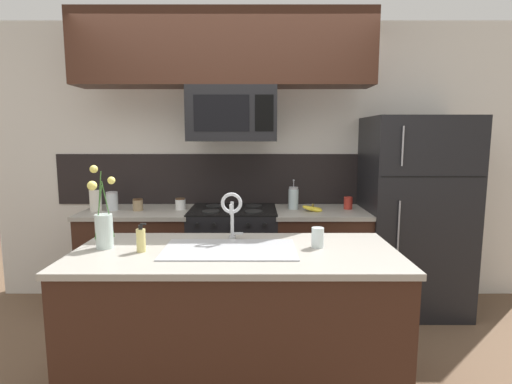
{
  "coord_description": "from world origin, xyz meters",
  "views": [
    {
      "loc": [
        0.2,
        -2.57,
        1.56
      ],
      "look_at": [
        0.19,
        0.27,
        1.16
      ],
      "focal_mm": 28.0,
      "sensor_mm": 36.0,
      "label": 1
    }
  ],
  "objects_px": {
    "french_press": "(295,198)",
    "sink_faucet": "(233,209)",
    "storage_jar_short": "(140,205)",
    "microwave": "(234,114)",
    "dish_soap_bottle": "(143,240)",
    "storage_jar_tall": "(98,199)",
    "flower_vase": "(105,227)",
    "storage_jar_squat": "(182,204)",
    "refrigerator": "(415,215)",
    "drinking_glass": "(319,238)",
    "stove_range": "(235,259)",
    "banana_bunch": "(314,209)",
    "coffee_tin": "(350,203)",
    "storage_jar_medium": "(114,201)"
  },
  "relations": [
    {
      "from": "microwave",
      "to": "storage_jar_tall",
      "type": "bearing_deg",
      "value": -179.67
    },
    {
      "from": "refrigerator",
      "to": "drinking_glass",
      "type": "height_order",
      "value": "refrigerator"
    },
    {
      "from": "french_press",
      "to": "stove_range",
      "type": "bearing_deg",
      "value": -173.63
    },
    {
      "from": "storage_jar_squat",
      "to": "flower_vase",
      "type": "xyz_separation_m",
      "value": [
        -0.21,
        -1.24,
        0.08
      ]
    },
    {
      "from": "french_press",
      "to": "storage_jar_tall",
      "type": "bearing_deg",
      "value": -177.11
    },
    {
      "from": "microwave",
      "to": "storage_jar_squat",
      "type": "relative_size",
      "value": 7.45
    },
    {
      "from": "storage_jar_tall",
      "to": "french_press",
      "type": "bearing_deg",
      "value": 2.89
    },
    {
      "from": "storage_jar_tall",
      "to": "flower_vase",
      "type": "height_order",
      "value": "flower_vase"
    },
    {
      "from": "sink_faucet",
      "to": "dish_soap_bottle",
      "type": "xyz_separation_m",
      "value": [
        -0.5,
        -0.25,
        -0.13
      ]
    },
    {
      "from": "storage_jar_short",
      "to": "flower_vase",
      "type": "distance_m",
      "value": 1.19
    },
    {
      "from": "banana_bunch",
      "to": "drinking_glass",
      "type": "height_order",
      "value": "drinking_glass"
    },
    {
      "from": "storage_jar_tall",
      "to": "flower_vase",
      "type": "distance_m",
      "value": 1.29
    },
    {
      "from": "dish_soap_bottle",
      "to": "coffee_tin",
      "type": "bearing_deg",
      "value": 42.09
    },
    {
      "from": "refrigerator",
      "to": "drinking_glass",
      "type": "bearing_deg",
      "value": -130.58
    },
    {
      "from": "refrigerator",
      "to": "drinking_glass",
      "type": "relative_size",
      "value": 14.61
    },
    {
      "from": "sink_faucet",
      "to": "coffee_tin",
      "type": "bearing_deg",
      "value": 48.07
    },
    {
      "from": "banana_bunch",
      "to": "coffee_tin",
      "type": "height_order",
      "value": "coffee_tin"
    },
    {
      "from": "refrigerator",
      "to": "coffee_tin",
      "type": "xyz_separation_m",
      "value": [
        -0.57,
        0.03,
        0.1
      ]
    },
    {
      "from": "stove_range",
      "to": "storage_jar_squat",
      "type": "xyz_separation_m",
      "value": [
        -0.47,
        0.04,
        0.5
      ]
    },
    {
      "from": "microwave",
      "to": "storage_jar_short",
      "type": "height_order",
      "value": "microwave"
    },
    {
      "from": "dish_soap_bottle",
      "to": "storage_jar_medium",
      "type": "bearing_deg",
      "value": 115.88
    },
    {
      "from": "storage_jar_tall",
      "to": "dish_soap_bottle",
      "type": "bearing_deg",
      "value": -58.97
    },
    {
      "from": "coffee_tin",
      "to": "storage_jar_medium",
      "type": "bearing_deg",
      "value": -178.55
    },
    {
      "from": "storage_jar_medium",
      "to": "coffee_tin",
      "type": "distance_m",
      "value": 2.1
    },
    {
      "from": "storage_jar_tall",
      "to": "storage_jar_short",
      "type": "relative_size",
      "value": 2.0
    },
    {
      "from": "storage_jar_short",
      "to": "flower_vase",
      "type": "relative_size",
      "value": 0.22
    },
    {
      "from": "sink_faucet",
      "to": "dish_soap_bottle",
      "type": "height_order",
      "value": "sink_faucet"
    },
    {
      "from": "coffee_tin",
      "to": "sink_faucet",
      "type": "height_order",
      "value": "sink_faucet"
    },
    {
      "from": "storage_jar_medium",
      "to": "drinking_glass",
      "type": "relative_size",
      "value": 1.38
    },
    {
      "from": "banana_bunch",
      "to": "coffee_tin",
      "type": "distance_m",
      "value": 0.35
    },
    {
      "from": "storage_jar_medium",
      "to": "storage_jar_squat",
      "type": "distance_m",
      "value": 0.6
    },
    {
      "from": "storage_jar_medium",
      "to": "storage_jar_squat",
      "type": "bearing_deg",
      "value": 3.88
    },
    {
      "from": "refrigerator",
      "to": "storage_jar_tall",
      "type": "bearing_deg",
      "value": -179.02
    },
    {
      "from": "storage_jar_short",
      "to": "microwave",
      "type": "bearing_deg",
      "value": 0.13
    },
    {
      "from": "sink_faucet",
      "to": "drinking_glass",
      "type": "height_order",
      "value": "sink_faucet"
    },
    {
      "from": "stove_range",
      "to": "french_press",
      "type": "distance_m",
      "value": 0.77
    },
    {
      "from": "french_press",
      "to": "sink_faucet",
      "type": "bearing_deg",
      "value": -113.9
    },
    {
      "from": "refrigerator",
      "to": "sink_faucet",
      "type": "distance_m",
      "value": 1.89
    },
    {
      "from": "banana_bunch",
      "to": "storage_jar_squat",
      "type": "bearing_deg",
      "value": 175.17
    },
    {
      "from": "french_press",
      "to": "sink_faucet",
      "type": "xyz_separation_m",
      "value": [
        -0.49,
        -1.1,
        0.1
      ]
    },
    {
      "from": "sink_faucet",
      "to": "banana_bunch",
      "type": "bearing_deg",
      "value": 56.55
    },
    {
      "from": "microwave",
      "to": "storage_jar_short",
      "type": "distance_m",
      "value": 1.14
    },
    {
      "from": "storage_jar_squat",
      "to": "dish_soap_bottle",
      "type": "xyz_separation_m",
      "value": [
        0.03,
        -1.32,
        0.02
      ]
    },
    {
      "from": "storage_jar_tall",
      "to": "sink_faucet",
      "type": "distance_m",
      "value": 1.61
    },
    {
      "from": "flower_vase",
      "to": "coffee_tin",
      "type": "bearing_deg",
      "value": 36.24
    },
    {
      "from": "refrigerator",
      "to": "banana_bunch",
      "type": "relative_size",
      "value": 9.08
    },
    {
      "from": "stove_range",
      "to": "flower_vase",
      "type": "distance_m",
      "value": 1.5
    },
    {
      "from": "storage_jar_tall",
      "to": "french_press",
      "type": "relative_size",
      "value": 0.78
    },
    {
      "from": "stove_range",
      "to": "french_press",
      "type": "relative_size",
      "value": 3.48
    },
    {
      "from": "storage_jar_tall",
      "to": "flower_vase",
      "type": "bearing_deg",
      "value": -66.3
    }
  ]
}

